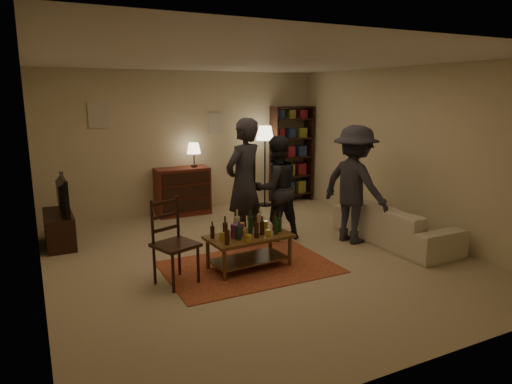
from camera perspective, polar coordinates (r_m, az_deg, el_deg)
floor at (r=6.56m, az=-0.07°, el=-8.03°), size 6.00×6.00×0.00m
room_shell at (r=8.76m, az=-12.83°, el=8.90°), size 6.00×6.00×6.00m
rug at (r=6.16m, az=-0.87°, el=-9.36°), size 2.20×1.50×0.01m
coffee_table at (r=6.03m, az=-0.91°, el=-5.83°), size 1.14×0.68×0.79m
dining_chair at (r=5.61m, az=-10.46°, el=-5.71°), size 0.59×0.59×1.06m
tv_stand at (r=7.56m, az=-23.43°, el=-3.28°), size 0.40×1.00×1.06m
dresser at (r=8.80m, az=-9.12°, el=0.26°), size 1.00×0.50×1.36m
bookshelf at (r=9.76m, az=4.46°, el=4.86°), size 0.90×0.34×2.02m
floor_lamp at (r=9.24m, az=1.13°, el=6.69°), size 0.36×0.36×1.64m
sofa at (r=7.38m, az=16.88°, el=-3.79°), size 0.81×2.08×0.61m
person_left at (r=6.79m, az=-1.52°, el=1.11°), size 0.83×0.71×1.93m
person_right at (r=7.13m, az=2.47°, el=0.45°), size 0.81×0.64×1.64m
person_by_sofa at (r=7.14m, az=12.22°, el=0.90°), size 0.90×1.28×1.81m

